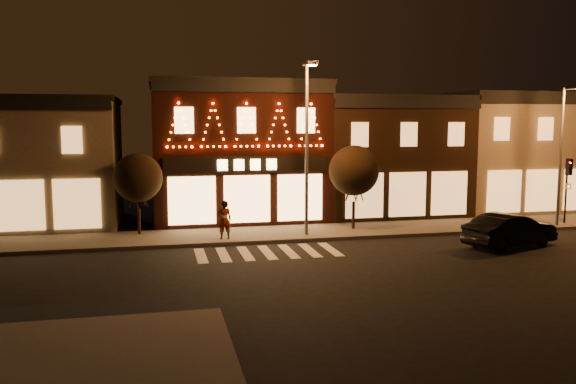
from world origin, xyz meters
name	(u,v)px	position (x,y,z in m)	size (l,w,h in m)	color
ground	(286,275)	(0.00, 0.00, 0.00)	(120.00, 120.00, 0.00)	black
sidewalk_far	(290,233)	(2.00, 8.00, 0.07)	(44.00, 4.00, 0.15)	#47423D
sidewalk_near	(89,367)	(-6.50, -7.50, 0.07)	(7.00, 7.00, 0.15)	#47423D
building_left	(8,162)	(-13.00, 13.99, 3.66)	(12.20, 8.28, 7.30)	brown
building_pulp	(237,151)	(0.00, 13.98, 4.16)	(10.20, 8.34, 8.30)	black
building_right_a	(382,155)	(9.50, 13.99, 3.76)	(9.20, 8.28, 7.50)	black
building_right_b	(506,152)	(18.50, 13.99, 3.91)	(9.20, 8.28, 7.80)	brown
traffic_signal_far	(568,177)	(18.00, 7.09, 2.81)	(0.33, 0.43, 3.72)	black
streetlamp_mid	(307,135)	(2.60, 6.82, 5.24)	(0.58, 1.99, 8.68)	#59595E
streetlamp_right	(564,146)	(17.05, 6.37, 4.62)	(0.48, 1.74, 7.62)	#59595E
tree_left	(138,178)	(-5.77, 9.04, 3.08)	(2.50, 2.50, 4.18)	black
tree_right	(354,171)	(5.53, 8.11, 3.32)	(2.71, 2.71, 4.52)	black
dark_sedan	(510,230)	(11.51, 2.72, 0.80)	(1.69, 4.86, 1.60)	black
pedestrian	(224,220)	(-1.62, 6.81, 1.11)	(0.70, 0.46, 1.92)	gray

